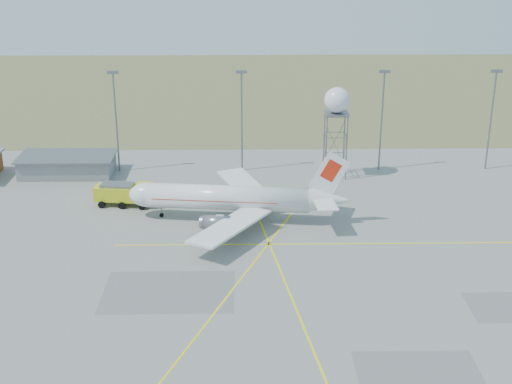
{
  "coord_description": "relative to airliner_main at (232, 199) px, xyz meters",
  "views": [
    {
      "loc": [
        -9.44,
        -71.78,
        47.63
      ],
      "look_at": [
        -7.59,
        40.0,
        5.05
      ],
      "focal_mm": 50.0,
      "sensor_mm": 36.0,
      "label": 1
    }
  ],
  "objects": [
    {
      "name": "airliner_main",
      "position": [
        0.0,
        0.0,
        0.0
      ],
      "size": [
        37.31,
        36.07,
        12.7
      ],
      "rotation": [
        0.0,
        0.0,
        3.02
      ],
      "color": "silver",
      "rests_on": "ground"
    },
    {
      "name": "ground",
      "position": [
        11.66,
        -40.02,
        -3.89
      ],
      "size": [
        400.0,
        400.0,
        0.0
      ],
      "primitive_type": "plane",
      "color": "gray",
      "rests_on": "ground"
    },
    {
      "name": "radar_tower",
      "position": [
        20.01,
        21.92,
        6.2
      ],
      "size": [
        4.97,
        4.97,
        17.98
      ],
      "color": "slate",
      "rests_on": "ground"
    },
    {
      "name": "grass_strip",
      "position": [
        11.66,
        99.98,
        -3.88
      ],
      "size": [
        400.0,
        120.0,
        0.03
      ],
      "primitive_type": "cube",
      "color": "#626839",
      "rests_on": "ground"
    },
    {
      "name": "fire_truck",
      "position": [
        -19.04,
        7.0,
        -1.91
      ],
      "size": [
        10.69,
        5.22,
        4.13
      ],
      "rotation": [
        0.0,
        0.0,
        -0.13
      ],
      "color": "gold",
      "rests_on": "ground"
    },
    {
      "name": "building_grey",
      "position": [
        -33.34,
        23.98,
        -1.92
      ],
      "size": [
        19.0,
        10.0,
        3.9
      ],
      "color": "gray",
      "rests_on": "ground"
    },
    {
      "name": "mast_c",
      "position": [
        29.66,
        25.98,
        8.18
      ],
      "size": [
        2.2,
        0.5,
        20.5
      ],
      "color": "slate",
      "rests_on": "ground"
    },
    {
      "name": "mast_b",
      "position": [
        1.66,
        25.98,
        8.18
      ],
      "size": [
        2.2,
        0.5,
        20.5
      ],
      "color": "slate",
      "rests_on": "ground"
    },
    {
      "name": "mast_d",
      "position": [
        51.66,
        25.98,
        8.18
      ],
      "size": [
        2.2,
        0.5,
        20.5
      ],
      "color": "slate",
      "rests_on": "ground"
    },
    {
      "name": "mast_a",
      "position": [
        -23.34,
        25.98,
        8.18
      ],
      "size": [
        2.2,
        0.5,
        20.5
      ],
      "color": "slate",
      "rests_on": "ground"
    }
  ]
}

